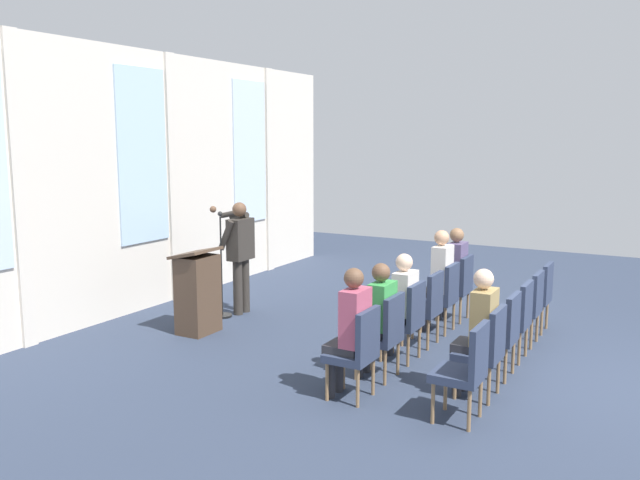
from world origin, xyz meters
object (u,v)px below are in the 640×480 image
object	(u,v)px
chair_r1_c1	(486,347)
chair_r1_c4	(528,303)
mic_stand	(222,294)
audience_r0_c0	(351,327)
audience_r0_c5	(454,269)
chair_r0_c0	(358,348)
lectern	(198,292)
audience_r1_c1	(478,326)
chair_r0_c4	(444,293)
chair_r1_c5	(538,293)
audience_r0_c2	(401,301)
audience_r0_c1	(377,314)
chair_r0_c3	(426,304)
chair_r1_c0	(466,367)
chair_r1_c2	(502,330)
speaker	(240,249)
chair_r0_c1	(384,331)
chair_r0_c2	(407,317)
chair_r0_c5	(459,284)

from	to	relation	value
chair_r1_c1	chair_r1_c4	xyz separation A→B (m)	(1.99, 0.00, 0.00)
mic_stand	audience_r0_c0	size ratio (longest dim) A/B	1.16
audience_r0_c5	chair_r0_c0	bearing A→B (deg)	-178.61
lectern	audience_r1_c1	distance (m)	3.92
chair_r0_c4	chair_r1_c5	bearing A→B (deg)	-59.09
audience_r0_c2	audience_r0_c5	bearing A→B (deg)	-0.09
mic_stand	audience_r0_c1	world-z (taller)	mic_stand
mic_stand	chair_r0_c3	xyz separation A→B (m)	(0.17, -3.08, 0.20)
mic_stand	audience_r0_c5	distance (m)	3.37
audience_r0_c5	chair_r1_c5	distance (m)	1.20
chair_r0_c4	chair_r1_c1	xyz separation A→B (m)	(-1.99, -1.11, 0.00)
chair_r1_c0	lectern	bearing A→B (deg)	75.49
audience_r0_c0	lectern	bearing A→B (deg)	69.76
chair_r0_c0	mic_stand	bearing A→B (deg)	59.40
chair_r0_c4	chair_r1_c1	bearing A→B (deg)	-150.89
audience_r0_c5	chair_r1_c2	size ratio (longest dim) A/B	1.42
lectern	audience_r0_c2	size ratio (longest dim) A/B	0.91
mic_stand	audience_r0_c2	bearing A→B (deg)	-99.40
audience_r0_c1	chair_r1_c2	bearing A→B (deg)	-60.90
speaker	audience_r0_c5	bearing A→B (deg)	-67.64
lectern	audience_r1_c1	world-z (taller)	audience_r1_c1
chair_r0_c1	chair_r0_c2	bearing A→B (deg)	0.00
chair_r0_c5	chair_r0_c2	bearing A→B (deg)	180.00
chair_r0_c3	audience_r0_c1	bearing A→B (deg)	176.38
mic_stand	chair_r1_c1	distance (m)	4.34
chair_r0_c0	chair_r0_c1	bearing A→B (deg)	0.00
chair_r0_c2	chair_r1_c5	distance (m)	2.27
chair_r1_c1	audience_r1_c1	distance (m)	0.22
chair_r0_c1	chair_r1_c1	distance (m)	1.11
mic_stand	chair_r0_c2	xyz separation A→B (m)	(-0.50, -3.08, 0.20)
chair_r0_c0	chair_r0_c5	size ratio (longest dim) A/B	1.00
chair_r0_c0	speaker	bearing A→B (deg)	54.40
chair_r0_c4	audience_r0_c2	bearing A→B (deg)	176.38
chair_r1_c2	chair_r1_c5	xyz separation A→B (m)	(1.99, 0.00, 0.00)
chair_r0_c2	audience_r1_c1	distance (m)	1.24
chair_r1_c1	chair_r1_c5	xyz separation A→B (m)	(2.65, 0.00, 0.00)
chair_r0_c1	chair_r1_c0	bearing A→B (deg)	-120.91
speaker	audience_r0_c1	size ratio (longest dim) A/B	1.30
chair_r1_c1	chair_r1_c2	xyz separation A→B (m)	(0.66, 0.00, 0.00)
audience_r0_c1	chair_r1_c0	distance (m)	1.37
speaker	chair_r1_c2	world-z (taller)	speaker
chair_r0_c1	chair_r0_c0	bearing A→B (deg)	180.00
mic_stand	chair_r0_c2	size ratio (longest dim) A/B	1.65
chair_r0_c3	chair_r1_c5	distance (m)	1.72
mic_stand	audience_r1_c1	world-z (taller)	mic_stand
speaker	audience_r1_c1	bearing A→B (deg)	-110.11
chair_r0_c0	chair_r0_c2	size ratio (longest dim) A/B	1.00
lectern	chair_r0_c4	size ratio (longest dim) A/B	1.23
chair_r0_c0	audience_r0_c5	xyz separation A→B (m)	(3.31, 0.08, 0.21)
chair_r0_c0	audience_r0_c1	world-z (taller)	audience_r0_c1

